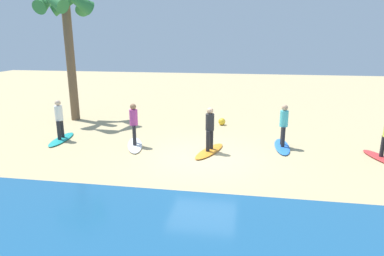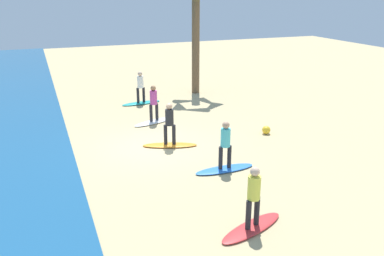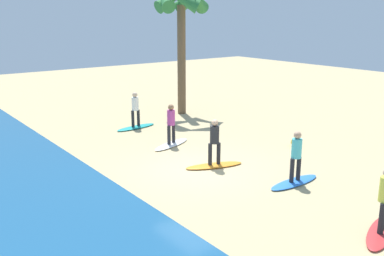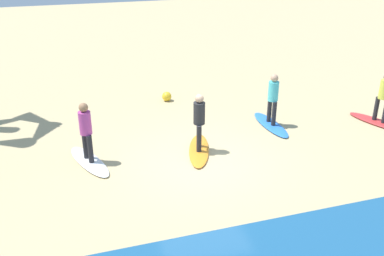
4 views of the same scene
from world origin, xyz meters
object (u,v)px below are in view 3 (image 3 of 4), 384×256
surfboard_orange (214,165)px  surfboard_red (381,232)px  surfboard_blue (294,182)px  surfboard_teal (136,127)px  beach_ball (295,142)px  palm_tree (181,12)px  surfer_teal (135,107)px  surfer_orange (215,139)px  surfer_white (171,121)px  surfer_blue (296,153)px  surfboard_white (171,144)px

surfboard_orange → surfboard_red: bearing=110.2°
surfboard_blue → surfboard_teal: (9.14, 0.52, 0.00)m
beach_ball → surfboard_orange: bearing=88.2°
surfboard_blue → surfboard_orange: (2.77, 1.02, 0.00)m
surfboard_red → surfboard_blue: size_ratio=1.00×
palm_tree → beach_ball: (-7.76, -0.11, -5.17)m
surfboard_orange → palm_tree: bearing=-99.4°
surfboard_blue → surfer_teal: surfer_teal is taller
surfer_orange → surfboard_orange: bearing=90.0°
beach_ball → surfer_white: bearing=51.4°
surfboard_red → surfboard_orange: size_ratio=1.00×
surfboard_red → surfer_white: bearing=-110.9°
surfer_blue → surfer_orange: (2.77, 1.02, 0.00)m
palm_tree → surfboard_teal: bearing=109.2°
surfboard_white → surfboard_teal: bearing=-113.4°
surfboard_blue → surfer_blue: size_ratio=1.28×
surfer_white → surfer_blue: bearing=-172.5°
surfboard_blue → surfer_blue: bearing=-0.0°
surfboard_red → surfer_white: 9.30m
surfboard_red → surfer_teal: surfer_teal is taller
surfer_white → surfboard_teal: surfer_white is taller
surfboard_blue → beach_ball: bearing=-140.8°
surfboard_teal → palm_tree: (1.26, -3.61, 5.30)m
palm_tree → surfboard_blue: bearing=163.4°
surfboard_orange → surfboard_teal: 6.39m
surfboard_red → palm_tree: bearing=-126.2°
beach_ball → surfer_blue: bearing=129.5°
surfboard_red → palm_tree: 15.34m
surfboard_white → surfboard_teal: 3.34m
surfer_blue → palm_tree: size_ratio=0.25×
surfer_blue → surfboard_orange: surfer_blue is taller
surfboard_orange → surfboard_white: 3.05m
surfboard_red → surfer_orange: bearing=-108.9°
surfboard_white → palm_tree: palm_tree is taller
surfboard_blue → beach_ball: (2.64, -3.20, 0.13)m
surfer_orange → surfboard_teal: size_ratio=0.78×
surfer_orange → beach_ball: bearing=-91.8°
surfboard_blue → surfboard_orange: 2.95m
surfboard_red → surfer_orange: (6.21, 0.14, 0.99)m
palm_tree → surfer_orange: bearing=151.7°
surfboard_blue → surfer_white: 5.94m
surfer_white → beach_ball: (-3.17, -3.96, -0.86)m
surfboard_blue → palm_tree: bearing=-106.9°
surfboard_orange → surfer_white: (3.04, -0.25, 0.99)m
surfboard_orange → surfer_orange: surfer_orange is taller
surfboard_red → surfboard_white: bearing=-110.9°
surfboard_blue → surfer_orange: 3.11m
surfboard_white → palm_tree: bearing=-149.2°
surfboard_orange → beach_ball: (-0.13, -4.22, 0.13)m
surfboard_red → surfboard_blue: same height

